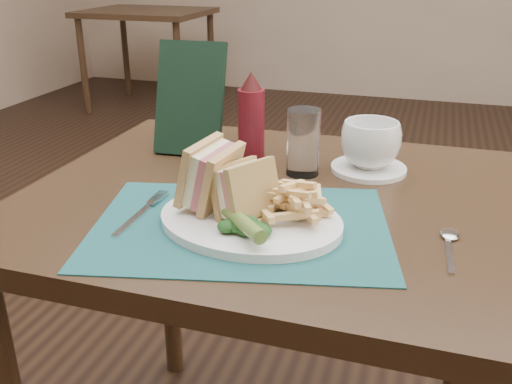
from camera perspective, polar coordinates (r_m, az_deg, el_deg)
floor at (r=1.85m, az=5.94°, el=-15.82°), size 7.00×7.00×0.00m
wall_back at (r=5.07m, az=14.34°, el=9.05°), size 6.00×0.00×6.00m
table_main at (r=1.24m, az=1.63°, el=-16.23°), size 0.90×0.75×0.75m
table_bg_left at (r=4.62m, az=-10.60°, el=12.85°), size 0.90×0.75×0.75m
placemat at (r=0.91m, az=-1.53°, el=-3.42°), size 0.53×0.43×0.00m
plate at (r=0.91m, az=-0.57°, el=-2.87°), size 0.33×0.28×0.01m
sandwich_half_a at (r=0.94m, az=-5.73°, el=1.96°), size 0.09×0.12×0.11m
sandwich_half_b at (r=0.90m, az=-1.98°, el=0.70°), size 0.11×0.12×0.10m
kale_garnish at (r=0.85m, az=-0.94°, el=-3.26°), size 0.11×0.08×0.03m
pickle_spear at (r=0.84m, az=-1.39°, el=-3.03°), size 0.10×0.10×0.03m
fries_pile at (r=0.90m, az=3.87°, el=-0.67°), size 0.18×0.20×0.06m
fork at (r=0.97m, az=-11.42°, el=-1.85°), size 0.04×0.17×0.01m
spoon at (r=0.89m, az=18.82°, el=-5.20°), size 0.04×0.15×0.01m
saucer at (r=1.16m, az=11.18°, el=2.31°), size 0.15×0.15×0.01m
coffee_cup at (r=1.15m, az=11.38°, el=4.70°), size 0.17×0.17×0.09m
drinking_glass at (r=1.11m, az=4.75°, el=4.99°), size 0.09×0.09×0.13m
ketchup_bottle at (r=1.18m, az=-0.48°, el=7.50°), size 0.06×0.06×0.19m
check_presenter at (r=1.24m, az=-6.62°, el=9.25°), size 0.15×0.10×0.23m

